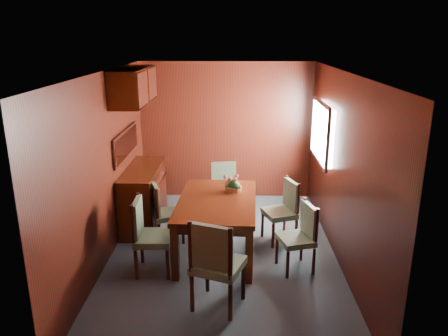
{
  "coord_description": "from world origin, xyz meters",
  "views": [
    {
      "loc": [
        0.13,
        -5.26,
        2.84
      ],
      "look_at": [
        0.0,
        0.55,
        1.05
      ],
      "focal_mm": 35.0,
      "sensor_mm": 36.0,
      "label": 1
    }
  ],
  "objects_px": {
    "sideboard": "(144,196)",
    "chair_head": "(215,261)",
    "chair_right_near": "(301,233)",
    "flower_centerpiece": "(233,183)",
    "chair_left_near": "(147,232)",
    "dining_table": "(217,207)"
  },
  "relations": [
    {
      "from": "sideboard",
      "to": "chair_head",
      "type": "relative_size",
      "value": 1.33
    },
    {
      "from": "chair_left_near",
      "to": "flower_centerpiece",
      "type": "xyz_separation_m",
      "value": [
        1.05,
        0.85,
        0.34
      ]
    },
    {
      "from": "sideboard",
      "to": "chair_left_near",
      "type": "distance_m",
      "value": 1.48
    },
    {
      "from": "dining_table",
      "to": "chair_right_near",
      "type": "relative_size",
      "value": 1.91
    },
    {
      "from": "sideboard",
      "to": "chair_head",
      "type": "bearing_deg",
      "value": -61.55
    },
    {
      "from": "chair_left_near",
      "to": "chair_right_near",
      "type": "height_order",
      "value": "chair_left_near"
    },
    {
      "from": "chair_left_near",
      "to": "chair_right_near",
      "type": "relative_size",
      "value": 1.11
    },
    {
      "from": "flower_centerpiece",
      "to": "chair_right_near",
      "type": "bearing_deg",
      "value": -41.45
    },
    {
      "from": "dining_table",
      "to": "chair_right_near",
      "type": "distance_m",
      "value": 1.14
    },
    {
      "from": "chair_right_near",
      "to": "flower_centerpiece",
      "type": "xyz_separation_m",
      "value": [
        -0.84,
        0.74,
        0.39
      ]
    },
    {
      "from": "flower_centerpiece",
      "to": "chair_left_near",
      "type": "bearing_deg",
      "value": -140.93
    },
    {
      "from": "sideboard",
      "to": "chair_left_near",
      "type": "bearing_deg",
      "value": -76.9
    },
    {
      "from": "dining_table",
      "to": "chair_left_near",
      "type": "relative_size",
      "value": 1.72
    },
    {
      "from": "chair_head",
      "to": "chair_right_near",
      "type": "bearing_deg",
      "value": 60.82
    },
    {
      "from": "sideboard",
      "to": "flower_centerpiece",
      "type": "distance_m",
      "value": 1.56
    },
    {
      "from": "flower_centerpiece",
      "to": "sideboard",
      "type": "bearing_deg",
      "value": 157.07
    },
    {
      "from": "sideboard",
      "to": "flower_centerpiece",
      "type": "height_order",
      "value": "flower_centerpiece"
    },
    {
      "from": "chair_right_near",
      "to": "flower_centerpiece",
      "type": "bearing_deg",
      "value": 32.66
    },
    {
      "from": "dining_table",
      "to": "chair_right_near",
      "type": "bearing_deg",
      "value": -18.79
    },
    {
      "from": "chair_left_near",
      "to": "flower_centerpiece",
      "type": "bearing_deg",
      "value": 127.57
    },
    {
      "from": "sideboard",
      "to": "dining_table",
      "type": "height_order",
      "value": "sideboard"
    },
    {
      "from": "chair_head",
      "to": "flower_centerpiece",
      "type": "relative_size",
      "value": 4.31
    }
  ]
}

